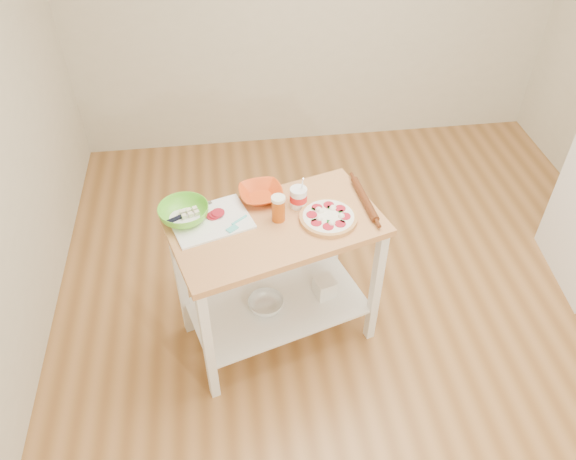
# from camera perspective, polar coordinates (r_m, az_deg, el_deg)

# --- Properties ---
(room_shell) EXTENTS (4.04, 4.54, 2.74)m
(room_shell) POSITION_cam_1_polar(r_m,az_deg,el_deg) (2.72, 11.15, 8.15)
(room_shell) COLOR #A16D3B
(room_shell) RESTS_ON ground
(prep_island) EXTENTS (1.22, 0.88, 0.90)m
(prep_island) POSITION_cam_1_polar(r_m,az_deg,el_deg) (3.09, -1.10, -2.94)
(prep_island) COLOR tan
(prep_island) RESTS_ON ground
(pizza) EXTENTS (0.31, 0.31, 0.05)m
(pizza) POSITION_cam_1_polar(r_m,az_deg,el_deg) (2.94, 4.12, 1.32)
(pizza) COLOR tan
(pizza) RESTS_ON prep_island
(cutting_board) EXTENTS (0.47, 0.41, 0.04)m
(cutting_board) POSITION_cam_1_polar(r_m,az_deg,el_deg) (2.96, -7.95, 1.02)
(cutting_board) COLOR white
(cutting_board) RESTS_ON prep_island
(spatula) EXTENTS (0.12, 0.13, 0.01)m
(spatula) POSITION_cam_1_polar(r_m,az_deg,el_deg) (2.91, -5.30, 0.61)
(spatula) COLOR #50CBC9
(spatula) RESTS_ON cutting_board
(knife) EXTENTS (0.24, 0.16, 0.01)m
(knife) POSITION_cam_1_polar(r_m,az_deg,el_deg) (3.00, -10.55, 1.51)
(knife) COLOR silver
(knife) RESTS_ON cutting_board
(orange_bowl) EXTENTS (0.27, 0.27, 0.06)m
(orange_bowl) POSITION_cam_1_polar(r_m,az_deg,el_deg) (3.07, -2.77, 3.68)
(orange_bowl) COLOR #D44513
(orange_bowl) RESTS_ON prep_island
(green_bowl) EXTENTS (0.33, 0.33, 0.08)m
(green_bowl) POSITION_cam_1_polar(r_m,az_deg,el_deg) (2.97, -10.54, 1.70)
(green_bowl) COLOR #63CC2F
(green_bowl) RESTS_ON prep_island
(beer_pint) EXTENTS (0.07, 0.07, 0.15)m
(beer_pint) POSITION_cam_1_polar(r_m,az_deg,el_deg) (2.90, -0.98, 2.21)
(beer_pint) COLOR #AD480E
(beer_pint) RESTS_ON prep_island
(yogurt_tub) EXTENTS (0.09, 0.09, 0.20)m
(yogurt_tub) POSITION_cam_1_polar(r_m,az_deg,el_deg) (3.00, 1.07, 3.34)
(yogurt_tub) COLOR white
(yogurt_tub) RESTS_ON prep_island
(rolling_pin) EXTENTS (0.08, 0.36, 0.04)m
(rolling_pin) POSITION_cam_1_polar(r_m,az_deg,el_deg) (3.07, 7.79, 3.12)
(rolling_pin) COLOR #5C2C15
(rolling_pin) RESTS_ON prep_island
(shelf_glass_bowl) EXTENTS (0.25, 0.25, 0.07)m
(shelf_glass_bowl) POSITION_cam_1_polar(r_m,az_deg,el_deg) (3.33, -2.25, -7.53)
(shelf_glass_bowl) COLOR silver
(shelf_glass_bowl) RESTS_ON prep_island
(shelf_bin) EXTENTS (0.15, 0.15, 0.12)m
(shelf_bin) POSITION_cam_1_polar(r_m,az_deg,el_deg) (3.39, 3.75, -5.80)
(shelf_bin) COLOR white
(shelf_bin) RESTS_ON prep_island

